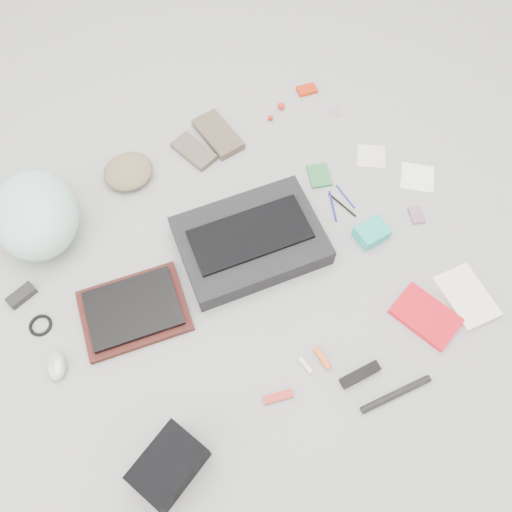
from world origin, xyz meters
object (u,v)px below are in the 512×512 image
bike_helmet (35,214)px  accordion_wallet (371,233)px  messenger_bag (250,241)px  laptop (133,308)px  book_red (426,316)px  camera_bag (169,465)px

bike_helmet → accordion_wallet: (1.00, -0.65, -0.08)m
messenger_bag → laptop: messenger_bag is taller
accordion_wallet → book_red: bearing=-94.7°
accordion_wallet → bike_helmet: bearing=147.9°
accordion_wallet → laptop: bearing=168.7°
messenger_bag → camera_bag: bearing=-128.9°
messenger_bag → bike_helmet: 0.76m
camera_bag → accordion_wallet: size_ratio=1.83×
messenger_bag → accordion_wallet: bearing=-16.7°
book_red → messenger_bag: bearing=106.9°
camera_bag → book_red: camera_bag is taller
laptop → bike_helmet: bike_helmet is taller
messenger_bag → camera_bag: (-0.59, -0.51, 0.02)m
laptop → book_red: laptop is taller
laptop → accordion_wallet: accordion_wallet is taller
camera_bag → messenger_bag: bearing=20.6°
laptop → book_red: (0.82, -0.54, -0.02)m
laptop → bike_helmet: size_ratio=0.82×
camera_bag → accordion_wallet: camera_bag is taller
bike_helmet → book_red: 1.39m
bike_helmet → book_red: bike_helmet is taller
bike_helmet → accordion_wallet: 1.19m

